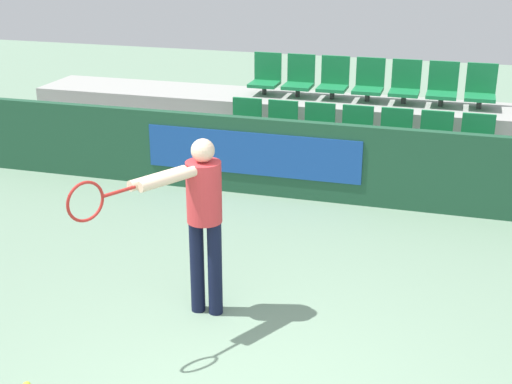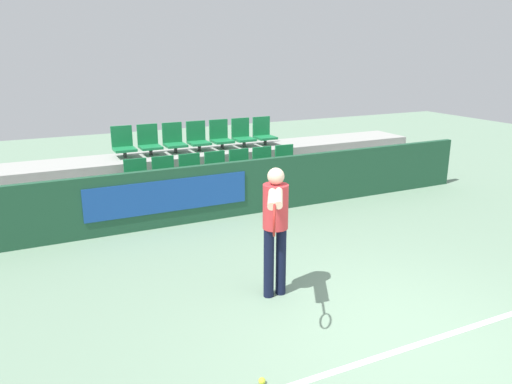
{
  "view_description": "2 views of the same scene",
  "coord_description": "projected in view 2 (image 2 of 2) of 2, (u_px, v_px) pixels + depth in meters",
  "views": [
    {
      "loc": [
        1.31,
        -4.02,
        3.36
      ],
      "look_at": [
        -0.6,
        2.49,
        0.79
      ],
      "focal_mm": 50.0,
      "sensor_mm": 36.0,
      "label": 1
    },
    {
      "loc": [
        -3.45,
        -3.67,
        3.02
      ],
      "look_at": [
        -0.4,
        2.64,
        0.99
      ],
      "focal_mm": 35.0,
      "sensor_mm": 36.0,
      "label": 2
    }
  ],
  "objects": [
    {
      "name": "stadium_chair_11",
      "position": [
        221.0,
        136.0,
        10.79
      ],
      "size": [
        0.42,
        0.44,
        0.6
      ],
      "color": "#333333",
      "rests_on": "bleacher_tier_middle"
    },
    {
      "name": "stadium_chair_12",
      "position": [
        243.0,
        135.0,
        11.01
      ],
      "size": [
        0.42,
        0.44,
        0.6
      ],
      "color": "#333333",
      "rests_on": "bleacher_tier_middle"
    },
    {
      "name": "stadium_chair_2",
      "position": [
        192.0,
        173.0,
        9.55
      ],
      "size": [
        0.42,
        0.44,
        0.6
      ],
      "color": "#333333",
      "rests_on": "bleacher_tier_front"
    },
    {
      "name": "stadium_chair_5",
      "position": [
        264.0,
        165.0,
        10.2
      ],
      "size": [
        0.42,
        0.44,
        0.6
      ],
      "color": "#333333",
      "rests_on": "bleacher_tier_front"
    },
    {
      "name": "stadium_chair_13",
      "position": [
        264.0,
        133.0,
        11.23
      ],
      "size": [
        0.42,
        0.44,
        0.6
      ],
      "color": "#333333",
      "rests_on": "bleacher_tier_middle"
    },
    {
      "name": "stadium_chair_9",
      "position": [
        174.0,
        140.0,
        10.35
      ],
      "size": [
        0.42,
        0.44,
        0.6
      ],
      "color": "#333333",
      "rests_on": "bleacher_tier_middle"
    },
    {
      "name": "stadium_chair_10",
      "position": [
        198.0,
        138.0,
        10.57
      ],
      "size": [
        0.42,
        0.44,
        0.6
      ],
      "color": "#333333",
      "rests_on": "bleacher_tier_middle"
    },
    {
      "name": "ground_plane",
      "position": [
        393.0,
        335.0,
        5.46
      ],
      "size": [
        30.0,
        30.0,
        0.0
      ],
      "primitive_type": "plane",
      "color": "gray"
    },
    {
      "name": "court_baseline",
      "position": [
        411.0,
        347.0,
        5.22
      ],
      "size": [
        5.96,
        0.08,
        0.01
      ],
      "color": "white",
      "rests_on": "ground"
    },
    {
      "name": "stadium_chair_3",
      "position": [
        217.0,
        170.0,
        9.77
      ],
      "size": [
        0.42,
        0.44,
        0.6
      ],
      "color": "#333333",
      "rests_on": "bleacher_tier_front"
    },
    {
      "name": "stadium_chair_7",
      "position": [
        123.0,
        144.0,
        9.92
      ],
      "size": [
        0.42,
        0.44,
        0.6
      ],
      "color": "#333333",
      "rests_on": "bleacher_tier_middle"
    },
    {
      "name": "stadium_chair_0",
      "position": [
        137.0,
        179.0,
        9.11
      ],
      "size": [
        0.42,
        0.44,
        0.6
      ],
      "color": "#333333",
      "rests_on": "bleacher_tier_front"
    },
    {
      "name": "tennis_ball",
      "position": [
        262.0,
        381.0,
        4.64
      ],
      "size": [
        0.07,
        0.07,
        0.07
      ],
      "color": "#CCDB33",
      "rests_on": "ground"
    },
    {
      "name": "tennis_player",
      "position": [
        275.0,
        221.0,
        5.99
      ],
      "size": [
        0.8,
        1.32,
        1.66
      ],
      "rotation": [
        0.0,
        0.0,
        -0.5
      ],
      "color": "black",
      "rests_on": "ground"
    },
    {
      "name": "barrier_wall",
      "position": [
        231.0,
        189.0,
        9.15
      ],
      "size": [
        10.68,
        0.14,
        1.03
      ],
      "color": "#1E4C33",
      "rests_on": "ground"
    },
    {
      "name": "bleacher_tier_middle",
      "position": [
        201.0,
        172.0,
        10.65
      ],
      "size": [
        10.28,
        1.08,
        0.92
      ],
      "color": "#9E9E99",
      "rests_on": "ground"
    },
    {
      "name": "stadium_chair_4",
      "position": [
        241.0,
        167.0,
        9.98
      ],
      "size": [
        0.42,
        0.44,
        0.6
      ],
      "color": "#333333",
      "rests_on": "bleacher_tier_front"
    },
    {
      "name": "stadium_chair_8",
      "position": [
        149.0,
        142.0,
        10.14
      ],
      "size": [
        0.42,
        0.44,
        0.6
      ],
      "color": "#333333",
      "rests_on": "bleacher_tier_middle"
    },
    {
      "name": "bleacher_tier_front",
      "position": [
        220.0,
        195.0,
        9.78
      ],
      "size": [
        10.28,
        1.08,
        0.46
      ],
      "color": "#9E9E99",
      "rests_on": "ground"
    },
    {
      "name": "stadium_chair_1",
      "position": [
        165.0,
        176.0,
        9.33
      ],
      "size": [
        0.42,
        0.44,
        0.6
      ],
      "color": "#333333",
      "rests_on": "bleacher_tier_front"
    },
    {
      "name": "stadium_chair_6",
      "position": [
        287.0,
        162.0,
        10.42
      ],
      "size": [
        0.42,
        0.44,
        0.6
      ],
      "color": "#333333",
      "rests_on": "bleacher_tier_front"
    }
  ]
}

